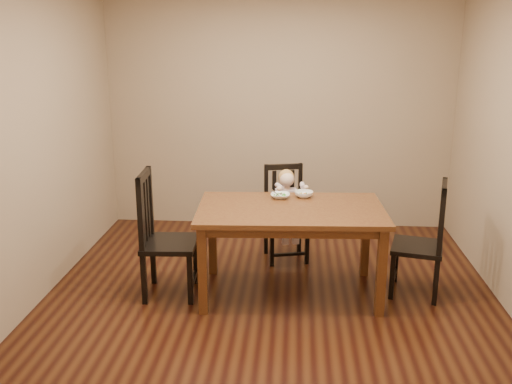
# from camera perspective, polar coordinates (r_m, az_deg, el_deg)

# --- Properties ---
(room) EXTENTS (4.01, 4.01, 2.71)m
(room) POSITION_cam_1_polar(r_m,az_deg,el_deg) (4.71, 1.55, 4.50)
(room) COLOR #41200D
(room) RESTS_ON ground
(dining_table) EXTENTS (1.65, 1.03, 0.80)m
(dining_table) POSITION_cam_1_polar(r_m,az_deg,el_deg) (4.96, 3.49, -2.59)
(dining_table) COLOR #471F10
(dining_table) RESTS_ON room
(chair_child) EXTENTS (0.50, 0.48, 0.96)m
(chair_child) POSITION_cam_1_polar(r_m,az_deg,el_deg) (5.84, 2.95, -2.27)
(chair_child) COLOR black
(chair_child) RESTS_ON room
(chair_left) EXTENTS (0.49, 0.51, 1.12)m
(chair_left) POSITION_cam_1_polar(r_m,az_deg,el_deg) (5.07, -9.29, -4.45)
(chair_left) COLOR black
(chair_left) RESTS_ON room
(chair_right) EXTENTS (0.52, 0.54, 1.04)m
(chair_right) POSITION_cam_1_polar(r_m,az_deg,el_deg) (5.22, 16.43, -4.76)
(chair_right) COLOR black
(chair_right) RESTS_ON room
(toddler) EXTENTS (0.35, 0.40, 0.48)m
(toddler) POSITION_cam_1_polar(r_m,az_deg,el_deg) (5.76, 3.06, -1.28)
(toddler) COLOR beige
(toddler) RESTS_ON chair_child
(bowl_peas) EXTENTS (0.18, 0.18, 0.04)m
(bowl_peas) POSITION_cam_1_polar(r_m,az_deg,el_deg) (5.20, 2.44, -0.38)
(bowl_peas) COLOR white
(bowl_peas) RESTS_ON dining_table
(bowl_veg) EXTENTS (0.17, 0.17, 0.05)m
(bowl_veg) POSITION_cam_1_polar(r_m,az_deg,el_deg) (5.24, 4.80, -0.22)
(bowl_veg) COLOR white
(bowl_veg) RESTS_ON dining_table
(fork) EXTENTS (0.09, 0.10, 0.05)m
(fork) POSITION_cam_1_polar(r_m,az_deg,el_deg) (5.17, 2.00, -0.20)
(fork) COLOR silver
(fork) RESTS_ON bowl_peas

